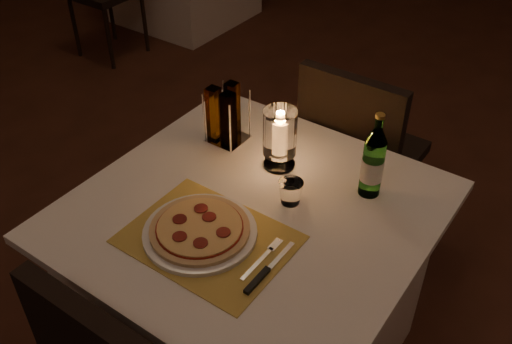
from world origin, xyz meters
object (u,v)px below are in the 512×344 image
Objects in this scene: chair_far at (356,146)px; pizza at (200,228)px; hurricane_candle at (280,134)px; tumbler at (291,192)px; plate at (200,232)px; main_table at (253,289)px; water_bottle at (373,163)px.

chair_far is 0.92m from pizza.
chair_far is 3.21× the size of pizza.
hurricane_candle reaches higher than pizza.
pizza is 0.30m from tumbler.
plate is at bearing -115.83° from tumbler.
pizza reaches higher than plate.
main_table is at bearing -132.47° from tumbler.
plate is 4.30× the size of tumbler.
chair_far is 0.60m from water_bottle.
main_table is 13.44× the size of tumbler.
hurricane_candle is at bearing -171.83° from water_bottle.
pizza is (-0.05, -0.18, 0.39)m from main_table.
chair_far reaches higher than plate.
hurricane_candle is at bearing 89.80° from pizza.
chair_far is at bearing 90.00° from main_table.
tumbler is (0.08, -0.63, 0.23)m from chair_far.
water_bottle is (0.17, 0.18, 0.08)m from tumbler.
chair_far is at bearing 84.40° from hurricane_candle.
main_table is 1.11× the size of chair_far.
plate is at bearing 88.67° from pizza.
tumbler is at bearing -46.03° from hurricane_candle.
main_table is at bearing 74.48° from plate.
chair_far is 4.38× the size of hurricane_candle.
pizza is 1.00× the size of water_bottle.
tumbler is (0.13, 0.27, 0.03)m from plate.
chair_far is (-0.00, 0.71, 0.18)m from main_table.
plate reaches higher than main_table.
plate is 0.54m from water_bottle.
main_table is 0.54m from hurricane_candle.
hurricane_candle reaches higher than tumbler.
plate is (-0.05, -0.18, 0.38)m from main_table.
main_table is 0.42m from plate.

